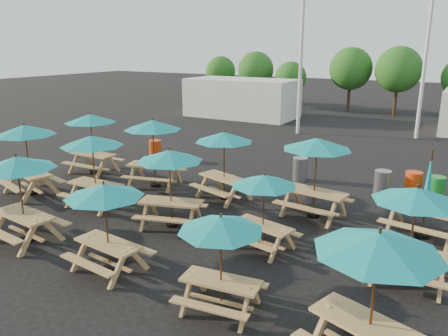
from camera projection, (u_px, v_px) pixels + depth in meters
The scene contains 28 objects.
ground at pixel (201, 211), 14.14m from camera, with size 120.00×120.00×0.00m, color black.
picnic_unit_1 at pixel (25, 135), 15.20m from camera, with size 2.60×2.60×2.56m.
picnic_unit_2 at pixel (90, 122), 17.89m from camera, with size 2.10×2.10×2.51m.
picnic_unit_3 at pixel (17, 169), 11.43m from camera, with size 2.21×2.21×2.43m.
picnic_unit_4 at pixel (92, 146), 14.05m from camera, with size 2.02×2.02×2.43m.
picnic_unit_5 at pixel (153, 129), 16.11m from camera, with size 2.61×2.61×2.57m.
picnic_unit_6 at pixel (105, 197), 9.94m from camera, with size 1.99×1.99×2.18m.
picnic_unit_7 at pixel (170, 161), 12.48m from camera, with size 2.42×2.42×2.34m.
picnic_unit_8 at pixel (224, 141), 14.79m from camera, with size 2.49×2.49×2.40m.
picnic_unit_9 at pixel (221, 230), 8.40m from camera, with size 1.89×1.89×2.05m.
picnic_unit_10 at pixel (264, 185), 11.10m from camera, with size 2.02×2.02×2.05m.
picnic_unit_11 at pixel (317, 149), 13.17m from camera, with size 2.34×2.34×2.54m.
picnic_unit_12 at pixel (378, 252), 6.75m from camera, with size 2.57×2.57×2.45m.
picnic_unit_13 at pixel (416, 201), 9.40m from camera, with size 1.97×1.97×2.28m.
picnic_unit_14 at pixel (426, 202), 11.98m from camera, with size 2.24×2.03×2.55m.
waste_bin_0 at pixel (155, 150), 20.44m from camera, with size 0.58×0.58×0.93m, color red.
waste_bin_1 at pixel (300, 169), 17.29m from camera, with size 0.58×0.58×0.93m, color gray.
waste_bin_2 at pixel (382, 183), 15.50m from camera, with size 0.58×0.58×0.93m, color gray.
waste_bin_3 at pixel (413, 185), 15.36m from camera, with size 0.58×0.58×0.93m, color red.
waste_bin_4 at pixel (435, 190), 14.82m from camera, with size 0.58×0.58×0.93m, color #18892A.
mast_0 at pixel (302, 31), 25.15m from camera, with size 0.20×0.20×12.00m, color silver.
mast_1 at pixel (429, 30), 23.69m from camera, with size 0.20×0.20×12.00m, color silver.
event_tent_0 at pixel (242, 98), 32.62m from camera, with size 8.00×4.00×2.80m, color silver.
tree_0 at pixel (221, 71), 41.19m from camera, with size 2.80×2.80×4.24m.
tree_1 at pixel (256, 70), 37.90m from camera, with size 3.11×3.11×4.72m.
tree_2 at pixel (291, 77), 36.22m from camera, with size 2.59×2.59×3.93m.
tree_3 at pixel (351, 69), 34.67m from camera, with size 3.36×3.36×5.09m.
tree_4 at pixel (398, 70), 32.51m from camera, with size 3.41×3.41×5.17m.
Camera 1 is at (7.26, -11.08, 5.19)m, focal length 35.00 mm.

